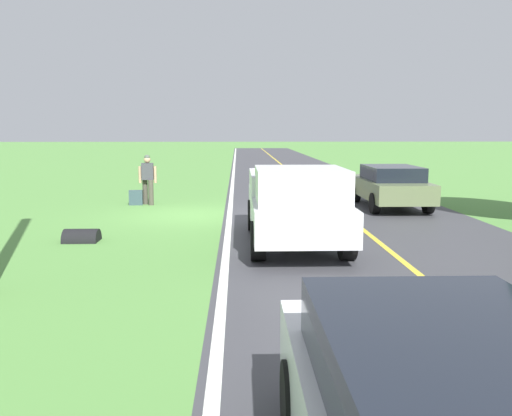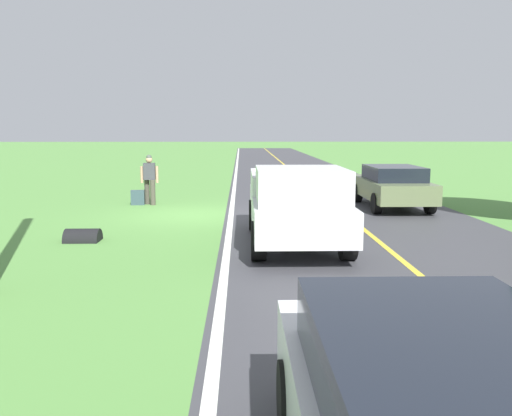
# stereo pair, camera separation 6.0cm
# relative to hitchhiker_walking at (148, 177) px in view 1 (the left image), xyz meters

# --- Properties ---
(ground_plane) EXTENTS (200.00, 200.00, 0.00)m
(ground_plane) POSITION_rel_hitchhiker_walking_xyz_m (-1.76, 2.43, -0.98)
(ground_plane) COLOR #568E42
(road_surface) EXTENTS (7.46, 120.00, 0.00)m
(road_surface) POSITION_rel_hitchhiker_walking_xyz_m (-6.44, 2.43, -0.98)
(road_surface) COLOR #3D3D42
(road_surface) RESTS_ON ground
(lane_edge_line) EXTENTS (0.16, 117.60, 0.00)m
(lane_edge_line) POSITION_rel_hitchhiker_walking_xyz_m (-2.89, 2.43, -0.98)
(lane_edge_line) COLOR silver
(lane_edge_line) RESTS_ON ground
(lane_centre_line) EXTENTS (0.14, 117.60, 0.00)m
(lane_centre_line) POSITION_rel_hitchhiker_walking_xyz_m (-6.44, 2.43, -0.98)
(lane_centre_line) COLOR gold
(lane_centre_line) RESTS_ON ground
(hitchhiker_walking) EXTENTS (0.62, 0.51, 1.75)m
(hitchhiker_walking) POSITION_rel_hitchhiker_walking_xyz_m (0.00, 0.00, 0.00)
(hitchhiker_walking) COLOR #4C473D
(hitchhiker_walking) RESTS_ON ground
(suitcase_carried) EXTENTS (0.47, 0.23, 0.52)m
(suitcase_carried) POSITION_rel_hitchhiker_walking_xyz_m (0.41, 0.11, -0.72)
(suitcase_carried) COLOR #384C56
(suitcase_carried) RESTS_ON ground
(pickup_truck_passing) EXTENTS (2.11, 5.40, 1.82)m
(pickup_truck_passing) POSITION_rel_hitchhiker_walking_xyz_m (-4.45, 6.86, -0.01)
(pickup_truck_passing) COLOR silver
(pickup_truck_passing) RESTS_ON ground
(sedan_near_oncoming) EXTENTS (1.95, 4.41, 1.41)m
(sedan_near_oncoming) POSITION_rel_hitchhiker_walking_xyz_m (-8.28, 0.99, -0.23)
(sedan_near_oncoming) COLOR #66754C
(sedan_near_oncoming) RESTS_ON ground
(drainage_culvert) EXTENTS (0.80, 0.60, 0.60)m
(drainage_culvert) POSITION_rel_hitchhiker_walking_xyz_m (0.54, 6.31, -0.98)
(drainage_culvert) COLOR black
(drainage_culvert) RESTS_ON ground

